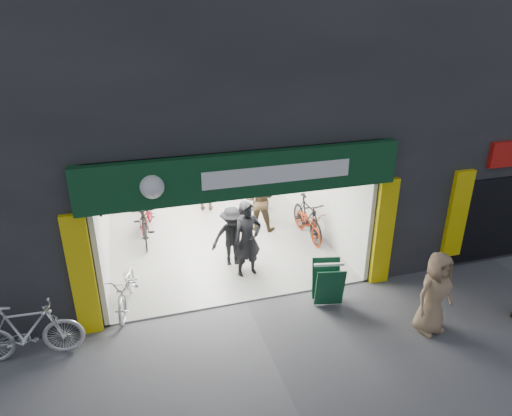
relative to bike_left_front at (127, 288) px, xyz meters
name	(u,v)px	position (x,y,z in m)	size (l,w,h in m)	color
ground	(246,302)	(2.50, -0.60, -0.47)	(60.00, 60.00, 0.00)	#56565B
building	(229,72)	(3.41, 4.39, 3.85)	(17.00, 10.27, 8.00)	#232326
bike_left_front	(127,288)	(0.00, 0.00, 0.00)	(0.62, 1.77, 0.93)	#AAABAF
bike_left_midfront	(144,221)	(0.57, 3.03, 0.13)	(0.56, 1.99, 1.19)	black
bike_left_midback	(147,216)	(0.70, 3.72, -0.05)	(0.56, 1.59, 0.84)	maroon
bike_left_back	(144,201)	(0.70, 4.79, 0.00)	(0.44, 1.55, 0.93)	#A3A3A7
bike_right_front	(307,218)	(5.00, 1.98, 0.12)	(0.55, 1.96, 1.18)	black
bike_right_mid	(308,224)	(5.00, 1.88, -0.02)	(0.60, 1.71, 0.90)	#9A2B0E
bike_right_back	(265,199)	(4.33, 3.81, 0.03)	(0.46, 1.64, 0.99)	#B0B0B4
parked_bike	(27,331)	(-1.79, -1.12, 0.13)	(0.56, 1.98, 1.19)	silver
customer_a	(248,240)	(2.85, 0.50, 0.50)	(0.70, 0.46, 1.93)	black
customer_b	(259,200)	(3.83, 2.79, 0.49)	(0.93, 0.72, 1.91)	#3E2F1C
customer_c	(232,237)	(2.60, 1.05, 0.33)	(1.03, 0.59, 1.60)	black
customer_d	(206,186)	(2.61, 4.55, 0.40)	(1.02, 0.42, 1.73)	#946F56
pedestrian_near	(435,293)	(5.80, -2.55, 0.41)	(0.86, 0.56, 1.76)	#937556
sandwich_board	(328,282)	(4.21, -1.10, 0.06)	(0.74, 0.75, 0.96)	#0F3E25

